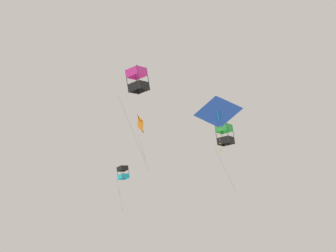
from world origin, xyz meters
The scene contains 5 objects.
kite_diamond_mid_left centered at (-0.41, -2.81, 28.35)m, with size 1.74×1.01×4.82m.
kite_box_upper_right centered at (-2.94, 5.82, 27.50)m, with size 2.59×2.26×7.08m.
kite_delta_highest centered at (6.25, 5.65, 25.89)m, with size 1.41×3.19×4.54m.
kite_box_far_centre centered at (5.83, -1.64, 29.99)m, with size 3.66×3.17×9.33m.
kite_box_low_drifter centered at (-0.93, -4.61, 23.27)m, with size 1.52×1.40×4.58m.
Camera 1 is at (39.80, 7.19, 10.21)m, focal length 46.14 mm.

